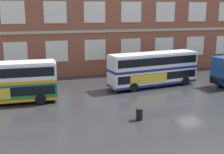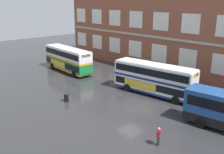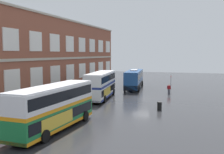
# 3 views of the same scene
# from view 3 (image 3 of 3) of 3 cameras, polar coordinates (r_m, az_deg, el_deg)

# --- Properties ---
(ground_plane) EXTENTS (120.00, 120.00, 0.00)m
(ground_plane) POSITION_cam_3_polar(r_m,az_deg,el_deg) (41.41, 3.56, -4.59)
(ground_plane) COLOR #2B2B2D
(brick_terminal_building) EXTENTS (57.81, 8.19, 13.08)m
(brick_terminal_building) POSITION_cam_3_polar(r_m,az_deg,el_deg) (46.15, -16.55, 4.18)
(brick_terminal_building) COLOR brown
(brick_terminal_building) RESTS_ON ground
(double_decker_near) EXTENTS (11.08, 3.15, 4.07)m
(double_decker_near) POSITION_cam_3_polar(r_m,az_deg,el_deg) (24.62, -12.46, -6.27)
(double_decker_near) COLOR #197038
(double_decker_near) RESTS_ON ground
(double_decker_middle) EXTENTS (11.25, 4.04, 4.07)m
(double_decker_middle) POSITION_cam_3_polar(r_m,az_deg,el_deg) (40.79, -2.42, -1.68)
(double_decker_middle) COLOR silver
(double_decker_middle) RESTS_ON ground
(touring_coach) EXTENTS (12.23, 4.12, 3.80)m
(touring_coach) POSITION_cam_3_polar(r_m,az_deg,el_deg) (52.42, 4.79, -0.45)
(touring_coach) COLOR navy
(touring_coach) RESTS_ON ground
(waiting_passenger) EXTENTS (0.36, 0.63, 1.70)m
(waiting_passenger) POSITION_cam_3_polar(r_m,az_deg,el_deg) (46.61, 12.19, -2.45)
(waiting_passenger) COLOR black
(waiting_passenger) RESTS_ON ground
(bus_stand_flag) EXTENTS (0.44, 0.10, 2.70)m
(bus_stand_flag) POSITION_cam_3_polar(r_m,az_deg,el_deg) (54.10, 12.60, -0.68)
(bus_stand_flag) COLOR slate
(bus_stand_flag) RESTS_ON ground
(station_litter_bin) EXTENTS (0.60, 0.60, 1.03)m
(station_litter_bin) POSITION_cam_3_polar(r_m,az_deg,el_deg) (33.20, 10.22, -6.16)
(station_litter_bin) COLOR black
(station_litter_bin) RESTS_ON ground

